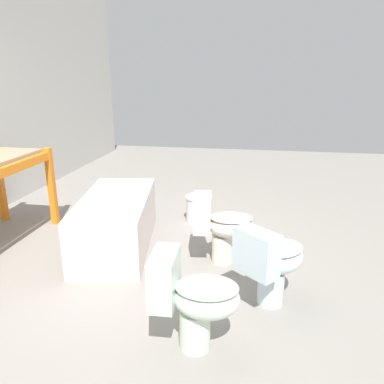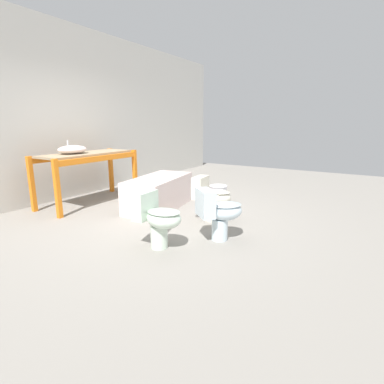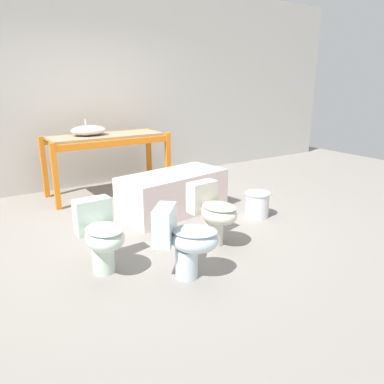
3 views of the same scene
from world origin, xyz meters
name	(u,v)px [view 3 (image 3 of 3)]	position (x,y,z in m)	size (l,w,h in m)	color
ground_plane	(151,226)	(0.00, 0.00, 0.00)	(12.00, 12.00, 0.00)	gray
warehouse_wall_rear	(82,85)	(0.00, 2.25, 1.60)	(10.80, 0.08, 3.20)	beige
shelving_rack	(107,144)	(0.09, 1.56, 0.76)	(1.78, 0.73, 0.91)	orange
sink_basin	(88,130)	(-0.15, 1.62, 0.98)	(0.51, 0.39, 0.23)	silver
bathtub_main	(173,190)	(0.48, 0.28, 0.31)	(1.50, 0.87, 0.53)	silver
toilet_near	(214,212)	(0.34, -0.81, 0.36)	(0.39, 0.58, 0.65)	silver
toilet_far	(101,235)	(-0.86, -0.74, 0.36)	(0.35, 0.56, 0.65)	silver
toilet_extra	(186,239)	(-0.28, -1.24, 0.36)	(0.63, 0.61, 0.65)	silver
bucket_white	(257,204)	(1.30, -0.43, 0.17)	(0.32, 0.32, 0.32)	silver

